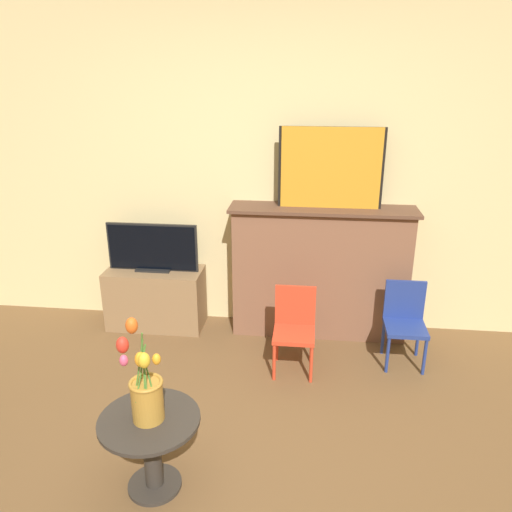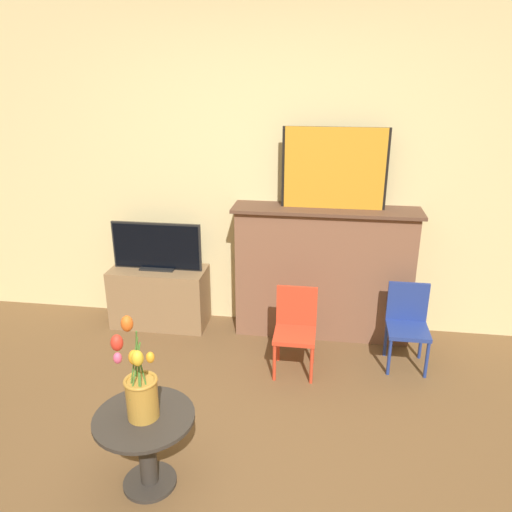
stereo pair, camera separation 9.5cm
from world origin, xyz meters
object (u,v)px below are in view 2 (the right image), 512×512
object	(u,v)px
painting	(334,169)
tv_monitor	(157,247)
chair_red	(295,326)
chair_blue	(407,321)
vase_tulips	(140,388)

from	to	relation	value
painting	tv_monitor	bearing A→B (deg)	-177.99
painting	chair_red	world-z (taller)	painting
chair_blue	vase_tulips	distance (m)	2.04
tv_monitor	chair_red	size ratio (longest dim) A/B	1.22
painting	chair_red	xyz separation A→B (m)	(-0.22, -0.57, -1.02)
vase_tulips	tv_monitor	bearing A→B (deg)	106.25
painting	tv_monitor	size ratio (longest dim) A/B	1.05
chair_red	vase_tulips	xyz separation A→B (m)	(-0.67, -1.22, 0.26)
chair_red	vase_tulips	bearing A→B (deg)	-118.94
tv_monitor	chair_red	bearing A→B (deg)	-23.84
chair_red	chair_blue	size ratio (longest dim) A/B	1.00
chair_blue	vase_tulips	xyz separation A→B (m)	(-1.47, -1.40, 0.26)
chair_red	chair_blue	world-z (taller)	same
tv_monitor	chair_red	world-z (taller)	tv_monitor
chair_red	chair_blue	distance (m)	0.82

